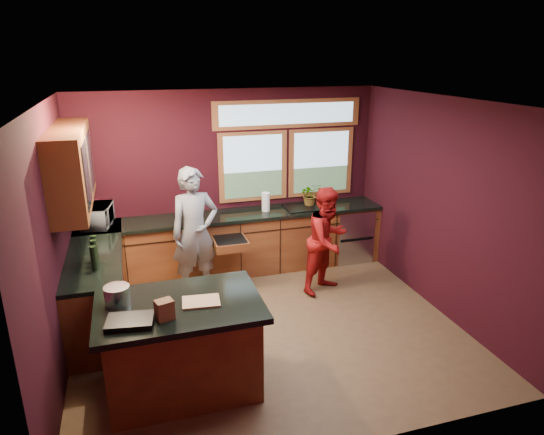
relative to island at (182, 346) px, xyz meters
name	(u,v)px	position (x,y,z in m)	size (l,w,h in m)	color
floor	(268,328)	(1.11, 0.82, -0.48)	(4.50, 4.50, 0.00)	brown
room_shell	(209,182)	(0.51, 1.14, 1.32)	(4.52, 4.02, 2.71)	black
back_counter	(249,241)	(1.31, 2.51, -0.01)	(4.50, 0.64, 0.93)	#582314
left_counter	(98,284)	(-0.84, 1.67, -0.01)	(0.64, 2.30, 0.93)	#582314
island	(182,346)	(0.00, 0.00, 0.00)	(1.55, 1.05, 0.95)	#582314
person_grey	(195,233)	(0.43, 1.97, 0.42)	(0.65, 0.43, 1.79)	slate
person_red	(328,240)	(2.18, 1.56, 0.27)	(0.72, 0.56, 1.49)	maroon
microwave	(97,216)	(-0.81, 2.52, 0.60)	(0.54, 0.36, 0.30)	#999999
potted_plant	(311,195)	(2.31, 2.57, 0.63)	(0.32, 0.28, 0.36)	#999999
paper_towel	(266,202)	(1.58, 2.52, 0.59)	(0.12, 0.12, 0.28)	white
cutting_board	(201,302)	(0.20, -0.05, 0.48)	(0.35, 0.25, 0.02)	#AB7F58
stock_pot	(117,295)	(-0.55, 0.15, 0.56)	(0.24, 0.24, 0.18)	silver
paper_bag	(165,310)	(-0.15, -0.25, 0.56)	(0.15, 0.12, 0.18)	brown
black_tray	(130,321)	(-0.45, -0.25, 0.49)	(0.40, 0.28, 0.05)	black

